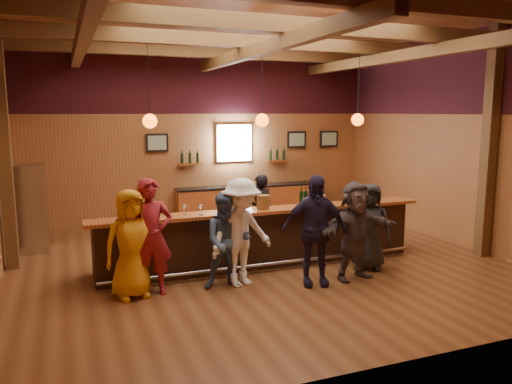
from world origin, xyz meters
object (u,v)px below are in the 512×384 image
at_px(back_bar_cabinet, 252,203).
at_px(customer_orange, 131,244).
at_px(stainless_fridge, 28,209).
at_px(bottle_a, 301,198).
at_px(customer_navy, 314,230).
at_px(customer_brown, 355,230).
at_px(customer_dark, 370,227).
at_px(ice_bucket, 263,202).
at_px(bar_counter, 260,236).
at_px(customer_denim, 227,241).
at_px(bartender, 260,210).
at_px(customer_redvest, 151,237).
at_px(customer_white, 241,233).

height_order(back_bar_cabinet, customer_orange, customer_orange).
distance_m(stainless_fridge, bottle_a, 5.57).
distance_m(customer_navy, customer_brown, 0.78).
distance_m(stainless_fridge, customer_orange, 3.75).
distance_m(customer_navy, customer_dark, 1.39).
relative_size(back_bar_cabinet, ice_bucket, 15.68).
relative_size(bar_counter, stainless_fridge, 3.50).
relative_size(bar_counter, ice_bucket, 24.70).
bearing_deg(ice_bucket, customer_brown, -42.14).
distance_m(back_bar_cabinet, customer_denim, 5.13).
height_order(customer_orange, customer_brown, customer_brown).
xyz_separation_m(customer_navy, bartender, (0.07, 2.60, -0.15)).
relative_size(customer_orange, ice_bucket, 6.68).
relative_size(customer_orange, customer_dark, 1.08).
bearing_deg(bartender, ice_bucket, 71.32).
xyz_separation_m(customer_orange, bottle_a, (3.26, 0.73, 0.39)).
bearing_deg(customer_redvest, customer_navy, -9.35).
relative_size(customer_brown, bartender, 1.10).
distance_m(ice_bucket, bottle_a, 0.83).
xyz_separation_m(back_bar_cabinet, bartender, (-0.71, -2.41, 0.30)).
relative_size(customer_denim, ice_bucket, 6.16).
distance_m(customer_orange, bartender, 3.63).
height_order(bar_counter, customer_orange, customer_orange).
height_order(bar_counter, stainless_fridge, stainless_fridge).
distance_m(customer_redvest, customer_dark, 3.92).
xyz_separation_m(customer_dark, ice_bucket, (-1.79, 0.74, 0.45)).
bearing_deg(customer_denim, customer_dark, 11.42).
relative_size(stainless_fridge, customer_brown, 1.06).
bearing_deg(stainless_fridge, customer_brown, -36.22).
bearing_deg(customer_orange, stainless_fridge, 104.48).
bearing_deg(customer_brown, bottle_a, 101.01).
bearing_deg(bartender, customer_orange, 36.24).
distance_m(customer_denim, customer_brown, 2.20).
xyz_separation_m(bar_counter, back_bar_cabinet, (1.18, 3.57, -0.05)).
relative_size(bar_counter, bottle_a, 18.40).
bearing_deg(customer_denim, customer_white, 18.29).
xyz_separation_m(customer_orange, ice_bucket, (2.44, 0.62, 0.39)).
xyz_separation_m(customer_white, ice_bucket, (0.68, 0.73, 0.34)).
xyz_separation_m(stainless_fridge, customer_denim, (3.13, -3.52, -0.11)).
bearing_deg(customer_orange, customer_brown, -18.84).
xyz_separation_m(stainless_fridge, bottle_a, (4.88, -2.65, 0.34)).
xyz_separation_m(stainless_fridge, bartender, (4.59, -1.29, -0.13)).
bearing_deg(bartender, stainless_fridge, -14.66).
height_order(customer_dark, ice_bucket, customer_dark).
distance_m(customer_redvest, customer_white, 1.45).
bearing_deg(ice_bucket, customer_redvest, -164.15).
xyz_separation_m(bartender, bottle_a, (0.30, -1.36, 0.47)).
distance_m(customer_brown, bottle_a, 1.35).
xyz_separation_m(customer_brown, bottle_a, (-0.41, 1.23, 0.39)).
bearing_deg(customer_redvest, customer_denim, -5.37).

